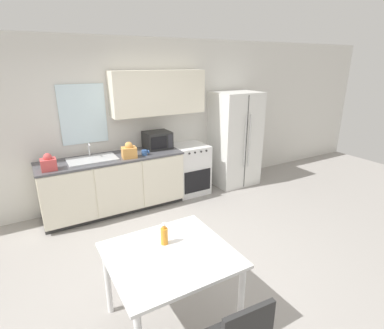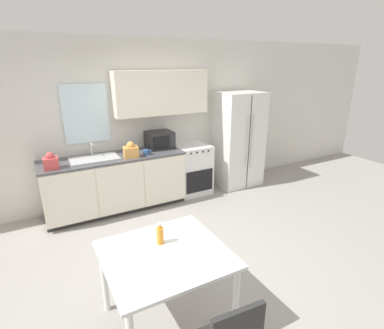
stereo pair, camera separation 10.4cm
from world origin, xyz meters
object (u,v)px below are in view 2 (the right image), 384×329
oven_range (192,169)px  microwave (160,140)px  drink_bottle (160,235)px  coffee_mug (147,152)px  refrigerator (238,139)px  dining_table (165,263)px

oven_range → microwave: bearing=171.5°
oven_range → drink_bottle: 2.89m
oven_range → microwave: size_ratio=2.08×
oven_range → drink_bottle: bearing=-124.0°
coffee_mug → drink_bottle: coffee_mug is taller
refrigerator → oven_range: bearing=177.8°
refrigerator → microwave: size_ratio=4.13×
drink_bottle → coffee_mug: bearing=72.6°
microwave → coffee_mug: microwave is taller
oven_range → microwave: microwave is taller
coffee_mug → microwave: bearing=38.7°
oven_range → dining_table: bearing=-122.7°
coffee_mug → drink_bottle: size_ratio=0.60×
refrigerator → dining_table: bearing=-136.4°
oven_range → dining_table: 3.02m
oven_range → coffee_mug: 1.06m
microwave → coffee_mug: (-0.34, -0.28, -0.10)m
dining_table → coffee_mug: bearing=73.2°
drink_bottle → dining_table: bearing=-98.0°
coffee_mug → refrigerator: bearing=4.5°
coffee_mug → dining_table: 2.47m
coffee_mug → oven_range: bearing=11.6°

